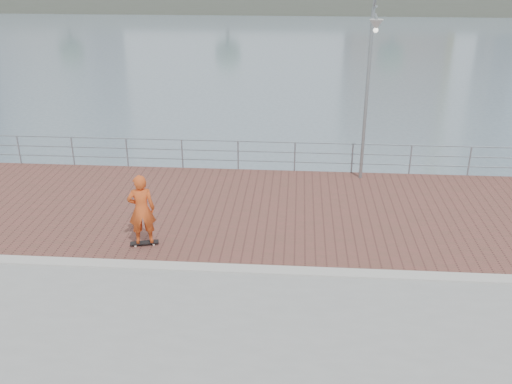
{
  "coord_description": "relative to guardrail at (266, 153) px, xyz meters",
  "views": [
    {
      "loc": [
        1.08,
        -12.38,
        7.56
      ],
      "look_at": [
        0.0,
        2.0,
        1.3
      ],
      "focal_mm": 40.0,
      "sensor_mm": 36.0,
      "label": 1
    }
  ],
  "objects": [
    {
      "name": "brick_lane",
      "position": [
        -0.0,
        -3.4,
        -0.68
      ],
      "size": [
        40.0,
        6.8,
        0.02
      ],
      "primitive_type": "cube",
      "color": "brown",
      "rests_on": "seawall"
    },
    {
      "name": "skateboarder",
      "position": [
        -2.99,
        -5.92,
        0.4
      ],
      "size": [
        0.82,
        0.64,
        1.97
      ],
      "primitive_type": "imported",
      "rotation": [
        0.0,
        0.0,
        3.39
      ],
      "color": "#D54D1C",
      "rests_on": "skateboard"
    },
    {
      "name": "street_lamp",
      "position": [
        3.36,
        -0.93,
        3.44
      ],
      "size": [
        0.42,
        1.23,
        5.82
      ],
      "color": "gray",
      "rests_on": "brick_lane"
    },
    {
      "name": "guardrail",
      "position": [
        0.0,
        0.0,
        0.0
      ],
      "size": [
        39.06,
        0.06,
        1.13
      ],
      "color": "#8C9EA8",
      "rests_on": "brick_lane"
    },
    {
      "name": "curb",
      "position": [
        -0.0,
        -7.0,
        -0.66
      ],
      "size": [
        40.0,
        0.4,
        0.06
      ],
      "primitive_type": "cube",
      "color": "#B7B5AD",
      "rests_on": "seawall"
    },
    {
      "name": "water",
      "position": [
        -0.0,
        -7.0,
        -2.69
      ],
      "size": [
        400.0,
        400.0,
        0.0
      ],
      "primitive_type": "plane",
      "color": "slate",
      "rests_on": "ground"
    },
    {
      "name": "skateboard",
      "position": [
        -2.99,
        -5.92,
        -0.6
      ],
      "size": [
        0.79,
        0.38,
        0.09
      ],
      "rotation": [
        0.0,
        0.0,
        0.25
      ],
      "color": "black",
      "rests_on": "brick_lane"
    }
  ]
}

